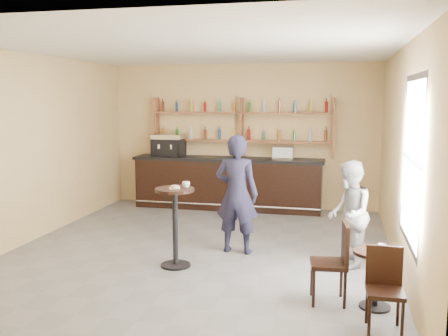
% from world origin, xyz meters
% --- Properties ---
extents(floor, '(7.00, 7.00, 0.00)m').
position_xyz_m(floor, '(0.00, 0.00, 0.00)').
color(floor, slate).
rests_on(floor, ground).
extents(ceiling, '(7.00, 7.00, 0.00)m').
position_xyz_m(ceiling, '(0.00, 0.00, 3.20)').
color(ceiling, white).
rests_on(ceiling, wall_back).
extents(wall_back, '(7.00, 0.00, 7.00)m').
position_xyz_m(wall_back, '(0.00, 3.50, 1.60)').
color(wall_back, tan).
rests_on(wall_back, floor).
extents(wall_front, '(7.00, 0.00, 7.00)m').
position_xyz_m(wall_front, '(0.00, -3.50, 1.60)').
color(wall_front, tan).
rests_on(wall_front, floor).
extents(wall_left, '(0.00, 7.00, 7.00)m').
position_xyz_m(wall_left, '(-3.00, 0.00, 1.60)').
color(wall_left, tan).
rests_on(wall_left, floor).
extents(wall_right, '(0.00, 7.00, 7.00)m').
position_xyz_m(wall_right, '(3.00, 0.00, 1.60)').
color(wall_right, tan).
rests_on(wall_right, floor).
extents(window_pane, '(0.00, 2.00, 2.00)m').
position_xyz_m(window_pane, '(2.99, -1.20, 1.70)').
color(window_pane, white).
rests_on(window_pane, wall_right).
extents(window_frame, '(0.04, 1.70, 2.10)m').
position_xyz_m(window_frame, '(2.99, -1.20, 1.70)').
color(window_frame, black).
rests_on(window_frame, wall_right).
extents(shelf_unit, '(4.00, 0.26, 1.40)m').
position_xyz_m(shelf_unit, '(0.00, 3.37, 1.81)').
color(shelf_unit, brown).
rests_on(shelf_unit, wall_back).
extents(liquor_bottles, '(3.68, 0.10, 1.00)m').
position_xyz_m(liquor_bottles, '(0.00, 3.37, 1.98)').
color(liquor_bottles, '#8C5919').
rests_on(liquor_bottles, shelf_unit).
extents(bar_counter, '(4.21, 0.82, 1.14)m').
position_xyz_m(bar_counter, '(-0.26, 3.15, 0.57)').
color(bar_counter, black).
rests_on(bar_counter, floor).
extents(espresso_machine, '(0.75, 0.55, 0.49)m').
position_xyz_m(espresso_machine, '(-1.64, 3.15, 1.38)').
color(espresso_machine, black).
rests_on(espresso_machine, bar_counter).
extents(pastry_case, '(0.45, 0.36, 0.27)m').
position_xyz_m(pastry_case, '(0.96, 3.15, 1.27)').
color(pastry_case, silver).
rests_on(pastry_case, bar_counter).
extents(pedestal_table, '(0.72, 0.72, 1.16)m').
position_xyz_m(pedestal_table, '(-0.16, -0.80, 0.58)').
color(pedestal_table, black).
rests_on(pedestal_table, floor).
extents(napkin, '(0.20, 0.20, 0.00)m').
position_xyz_m(napkin, '(-0.16, -0.80, 1.17)').
color(napkin, white).
rests_on(napkin, pedestal_table).
extents(donut, '(0.14, 0.14, 0.04)m').
position_xyz_m(donut, '(-0.15, -0.81, 1.19)').
color(donut, '#BF7B46').
rests_on(donut, napkin).
extents(cup_pedestal, '(0.13, 0.13, 0.09)m').
position_xyz_m(cup_pedestal, '(-0.02, -0.70, 1.21)').
color(cup_pedestal, white).
rests_on(cup_pedestal, pedestal_table).
extents(man_main, '(0.72, 0.50, 1.89)m').
position_xyz_m(man_main, '(0.57, 0.08, 0.95)').
color(man_main, black).
rests_on(man_main, floor).
extents(cafe_table, '(0.71, 0.71, 0.69)m').
position_xyz_m(cafe_table, '(2.60, -1.66, 0.35)').
color(cafe_table, black).
rests_on(cafe_table, floor).
extents(cup_cafe, '(0.11, 0.11, 0.09)m').
position_xyz_m(cup_cafe, '(2.65, -1.66, 0.74)').
color(cup_cafe, white).
rests_on(cup_cafe, cafe_table).
extents(chair_west, '(0.47, 0.47, 0.98)m').
position_xyz_m(chair_west, '(2.05, -1.61, 0.49)').
color(chair_west, black).
rests_on(chair_west, floor).
extents(chair_south, '(0.39, 0.39, 0.89)m').
position_xyz_m(chair_south, '(2.65, -2.26, 0.44)').
color(chair_south, black).
rests_on(chair_south, floor).
extents(patron_second, '(0.61, 0.78, 1.57)m').
position_xyz_m(patron_second, '(2.30, -0.21, 0.78)').
color(patron_second, gray).
rests_on(patron_second, floor).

